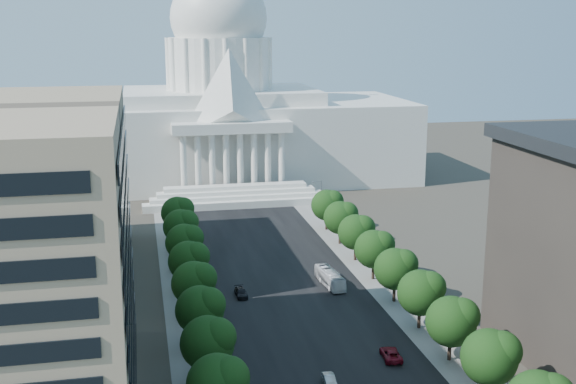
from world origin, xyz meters
TOP-DOWN VIEW (x-y plane):
  - road_asphalt at (0.00, 90.00)m, footprint 30.00×260.00m
  - sidewalk_left at (-19.00, 90.00)m, footprint 8.00×260.00m
  - sidewalk_right at (19.00, 90.00)m, footprint 8.00×260.00m
  - capitol at (0.00, 184.89)m, footprint 120.00×56.00m
  - office_block_left_far at (-48.00, 100.00)m, footprint 38.00×52.00m
  - tree_l_c at (-17.66, 35.81)m, footprint 7.79×7.60m
  - tree_l_d at (-17.66, 47.81)m, footprint 7.79×7.60m
  - tree_l_e at (-17.66, 59.81)m, footprint 7.79×7.60m
  - tree_l_f at (-17.66, 71.81)m, footprint 7.79×7.60m
  - tree_l_g at (-17.66, 83.81)m, footprint 7.79×7.60m
  - tree_l_h at (-17.66, 95.81)m, footprint 7.79×7.60m
  - tree_l_i at (-17.66, 107.81)m, footprint 7.79×7.60m
  - tree_l_j at (-17.66, 119.81)m, footprint 7.79×7.60m
  - tree_r_c at (18.34, 35.81)m, footprint 7.79×7.60m
  - tree_r_d at (18.34, 47.81)m, footprint 7.79×7.60m
  - tree_r_e at (18.34, 59.81)m, footprint 7.79×7.60m
  - tree_r_f at (18.34, 71.81)m, footprint 7.79×7.60m
  - tree_r_g at (18.34, 83.81)m, footprint 7.79×7.60m
  - tree_r_h at (18.34, 95.81)m, footprint 7.79×7.60m
  - tree_r_i at (18.34, 107.81)m, footprint 7.79×7.60m
  - tree_r_j at (18.34, 119.81)m, footprint 7.79×7.60m
  - streetlight_b at (19.90, 35.00)m, footprint 2.61×0.44m
  - streetlight_c at (19.90, 60.00)m, footprint 2.61×0.44m
  - streetlight_d at (19.90, 85.00)m, footprint 2.61×0.44m
  - streetlight_e at (19.90, 110.00)m, footprint 2.61×0.44m
  - streetlight_f at (19.90, 135.00)m, footprint 2.61×0.44m
  - car_silver at (-1.55, 44.08)m, footprint 1.66×4.34m
  - car_red at (9.57, 50.11)m, footprint 3.08×5.81m
  - car_dark_b at (-8.82, 79.97)m, footprint 2.18×4.98m
  - city_bus at (8.74, 82.22)m, footprint 3.58×11.09m

SIDE VIEW (x-z plane):
  - road_asphalt at x=0.00m, z-range -0.01..0.01m
  - sidewalk_left at x=-19.00m, z-range -0.01..0.01m
  - sidewalk_right at x=19.00m, z-range -0.01..0.01m
  - car_silver at x=-1.55m, z-range 0.00..1.41m
  - car_dark_b at x=-8.82m, z-range 0.00..1.42m
  - car_red at x=9.57m, z-range 0.00..1.55m
  - city_bus at x=8.74m, z-range 0.00..3.03m
  - streetlight_b at x=19.90m, z-range 1.32..10.32m
  - streetlight_c at x=19.90m, z-range 1.32..10.32m
  - streetlight_d at x=19.90m, z-range 1.32..10.32m
  - streetlight_e at x=19.90m, z-range 1.32..10.32m
  - streetlight_f at x=19.90m, z-range 1.32..10.32m
  - tree_l_c at x=-17.66m, z-range 1.47..11.44m
  - tree_l_d at x=-17.66m, z-range 1.47..11.44m
  - tree_l_e at x=-17.66m, z-range 1.47..11.44m
  - tree_l_f at x=-17.66m, z-range 1.47..11.44m
  - tree_l_g at x=-17.66m, z-range 1.47..11.44m
  - tree_l_h at x=-17.66m, z-range 1.47..11.44m
  - tree_l_i at x=-17.66m, z-range 1.47..11.44m
  - tree_l_j at x=-17.66m, z-range 1.47..11.44m
  - tree_r_c at x=18.34m, z-range 1.47..11.44m
  - tree_r_d at x=18.34m, z-range 1.47..11.44m
  - tree_r_e at x=18.34m, z-range 1.47..11.44m
  - tree_r_f at x=18.34m, z-range 1.47..11.44m
  - tree_r_g at x=18.34m, z-range 1.47..11.44m
  - tree_r_h at x=18.34m, z-range 1.47..11.44m
  - tree_r_i at x=18.34m, z-range 1.47..11.44m
  - tree_r_j at x=18.34m, z-range 1.47..11.44m
  - office_block_left_far at x=-48.00m, z-range 0.00..30.00m
  - capitol at x=0.00m, z-range -16.49..56.51m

